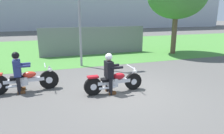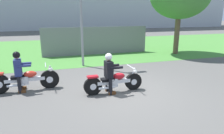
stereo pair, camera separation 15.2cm
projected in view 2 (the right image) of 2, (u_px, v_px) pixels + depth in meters
ground at (124, 92)px, 6.96m from camera, size 120.00×120.00×0.00m
grass_verge at (81, 48)px, 15.91m from camera, size 60.00×12.00×0.01m
motorcycle_lead at (114, 82)px, 6.89m from camera, size 2.09×0.66×0.86m
rider_lead at (109, 70)px, 6.73m from camera, size 0.56×0.48×1.38m
motorcycle_follow at (25, 80)px, 7.02m from camera, size 2.30×0.66×0.89m
rider_follow at (19, 68)px, 6.86m from camera, size 0.56×0.48×1.41m
fence_segment at (97, 41)px, 13.24m from camera, size 7.00×0.06×1.80m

